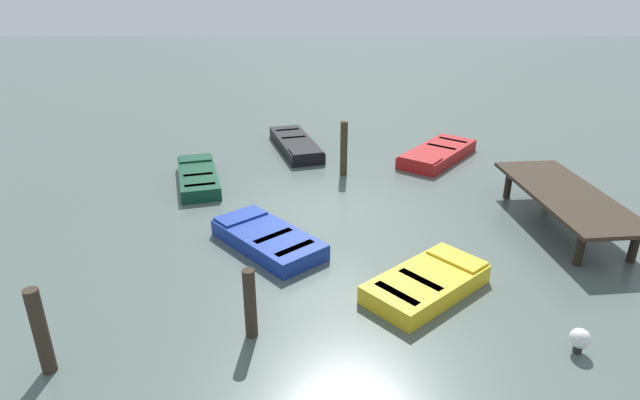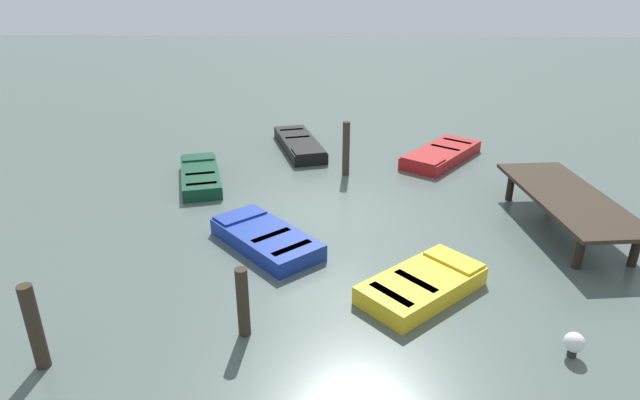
{
  "view_description": "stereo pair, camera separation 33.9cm",
  "coord_description": "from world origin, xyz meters",
  "px_view_note": "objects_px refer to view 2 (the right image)",
  "views": [
    {
      "loc": [
        13.71,
        0.07,
        6.37
      ],
      "look_at": [
        0.0,
        0.0,
        0.35
      ],
      "focal_mm": 30.27,
      "sensor_mm": 36.0,
      "label": 1
    },
    {
      "loc": [
        13.71,
        0.41,
        6.37
      ],
      "look_at": [
        0.0,
        0.0,
        0.35
      ],
      "focal_mm": 30.27,
      "sensor_mm": 36.0,
      "label": 2
    }
  ],
  "objects_px": {
    "rowboat_dark_green": "(200,176)",
    "rowboat_black": "(299,144)",
    "rowboat_red": "(441,155)",
    "rowboat_yellow": "(422,284)",
    "dock_segment": "(568,199)",
    "mooring_piling_near_right": "(243,302)",
    "marker_buoy": "(574,343)",
    "mooring_piling_far_left": "(34,327)",
    "mooring_piling_far_right": "(346,149)",
    "rowboat_blue": "(265,238)"
  },
  "relations": [
    {
      "from": "mooring_piling_far_right",
      "to": "mooring_piling_near_right",
      "type": "xyz_separation_m",
      "value": [
        8.41,
        -2.0,
        -0.19
      ]
    },
    {
      "from": "mooring_piling_near_right",
      "to": "rowboat_yellow",
      "type": "bearing_deg",
      "value": 112.72
    },
    {
      "from": "mooring_piling_far_right",
      "to": "mooring_piling_far_left",
      "type": "distance_m",
      "value": 10.8
    },
    {
      "from": "rowboat_dark_green",
      "to": "mooring_piling_far_right",
      "type": "height_order",
      "value": "mooring_piling_far_right"
    },
    {
      "from": "mooring_piling_near_right",
      "to": "dock_segment",
      "type": "bearing_deg",
      "value": 121.22
    },
    {
      "from": "rowboat_black",
      "to": "rowboat_red",
      "type": "bearing_deg",
      "value": 61.8
    },
    {
      "from": "rowboat_yellow",
      "to": "rowboat_black",
      "type": "bearing_deg",
      "value": 66.37
    },
    {
      "from": "rowboat_dark_green",
      "to": "rowboat_blue",
      "type": "relative_size",
      "value": 1.07
    },
    {
      "from": "rowboat_black",
      "to": "rowboat_blue",
      "type": "bearing_deg",
      "value": -19.29
    },
    {
      "from": "rowboat_dark_green",
      "to": "rowboat_black",
      "type": "relative_size",
      "value": 0.84
    },
    {
      "from": "dock_segment",
      "to": "mooring_piling_far_right",
      "type": "height_order",
      "value": "mooring_piling_far_right"
    },
    {
      "from": "rowboat_black",
      "to": "marker_buoy",
      "type": "bearing_deg",
      "value": 9.33
    },
    {
      "from": "rowboat_dark_green",
      "to": "mooring_piling_far_left",
      "type": "bearing_deg",
      "value": 159.51
    },
    {
      "from": "rowboat_blue",
      "to": "marker_buoy",
      "type": "distance_m",
      "value": 7.08
    },
    {
      "from": "rowboat_red",
      "to": "mooring_piling_far_right",
      "type": "relative_size",
      "value": 2.08
    },
    {
      "from": "rowboat_red",
      "to": "rowboat_black",
      "type": "bearing_deg",
      "value": -65.2
    },
    {
      "from": "rowboat_yellow",
      "to": "dock_segment",
      "type": "bearing_deg",
      "value": -4.83
    },
    {
      "from": "rowboat_dark_green",
      "to": "rowboat_black",
      "type": "xyz_separation_m",
      "value": [
        -3.36,
        2.93,
        -0.0
      ]
    },
    {
      "from": "rowboat_red",
      "to": "rowboat_dark_green",
      "type": "bearing_deg",
      "value": -37.44
    },
    {
      "from": "rowboat_black",
      "to": "mooring_piling_near_right",
      "type": "relative_size",
      "value": 2.84
    },
    {
      "from": "rowboat_red",
      "to": "mooring_piling_far_left",
      "type": "bearing_deg",
      "value": -2.28
    },
    {
      "from": "rowboat_yellow",
      "to": "mooring_piling_near_right",
      "type": "distance_m",
      "value": 3.84
    },
    {
      "from": "rowboat_dark_green",
      "to": "rowboat_yellow",
      "type": "xyz_separation_m",
      "value": [
        6.13,
        6.13,
        0.0
      ]
    },
    {
      "from": "rowboat_blue",
      "to": "mooring_piling_far_right",
      "type": "xyz_separation_m",
      "value": [
        -4.96,
        2.03,
        0.68
      ]
    },
    {
      "from": "dock_segment",
      "to": "rowboat_red",
      "type": "relative_size",
      "value": 1.36
    },
    {
      "from": "rowboat_yellow",
      "to": "mooring_piling_near_right",
      "type": "xyz_separation_m",
      "value": [
        1.47,
        -3.51,
        0.48
      ]
    },
    {
      "from": "rowboat_blue",
      "to": "rowboat_black",
      "type": "relative_size",
      "value": 0.79
    },
    {
      "from": "rowboat_yellow",
      "to": "marker_buoy",
      "type": "relative_size",
      "value": 6.12
    },
    {
      "from": "marker_buoy",
      "to": "rowboat_black",
      "type": "bearing_deg",
      "value": -154.0
    },
    {
      "from": "rowboat_yellow",
      "to": "mooring_piling_far_right",
      "type": "distance_m",
      "value": 7.14
    },
    {
      "from": "rowboat_blue",
      "to": "mooring_piling_near_right",
      "type": "distance_m",
      "value": 3.48
    },
    {
      "from": "dock_segment",
      "to": "rowboat_dark_green",
      "type": "xyz_separation_m",
      "value": [
        -2.97,
        -10.25,
        -0.62
      ]
    },
    {
      "from": "rowboat_dark_green",
      "to": "mooring_piling_far_left",
      "type": "relative_size",
      "value": 2.07
    },
    {
      "from": "rowboat_red",
      "to": "mooring_piling_far_right",
      "type": "height_order",
      "value": "mooring_piling_far_right"
    },
    {
      "from": "rowboat_dark_green",
      "to": "marker_buoy",
      "type": "xyz_separation_m",
      "value": [
        8.05,
        8.49,
        0.07
      ]
    },
    {
      "from": "dock_segment",
      "to": "rowboat_yellow",
      "type": "height_order",
      "value": "dock_segment"
    },
    {
      "from": "dock_segment",
      "to": "rowboat_blue",
      "type": "relative_size",
      "value": 1.61
    },
    {
      "from": "rowboat_blue",
      "to": "rowboat_yellow",
      "type": "bearing_deg",
      "value": -160.98
    },
    {
      "from": "rowboat_black",
      "to": "rowboat_dark_green",
      "type": "bearing_deg",
      "value": -57.75
    },
    {
      "from": "rowboat_yellow",
      "to": "rowboat_red",
      "type": "height_order",
      "value": "same"
    },
    {
      "from": "rowboat_dark_green",
      "to": "mooring_piling_near_right",
      "type": "bearing_deg",
      "value": -176.72
    },
    {
      "from": "dock_segment",
      "to": "rowboat_red",
      "type": "xyz_separation_m",
      "value": [
        -5.29,
        -2.26,
        -0.62
      ]
    },
    {
      "from": "mooring_piling_near_right",
      "to": "rowboat_black",
      "type": "bearing_deg",
      "value": 178.36
    },
    {
      "from": "dock_segment",
      "to": "mooring_piling_near_right",
      "type": "distance_m",
      "value": 8.93
    },
    {
      "from": "rowboat_dark_green",
      "to": "rowboat_red",
      "type": "distance_m",
      "value": 8.32
    },
    {
      "from": "rowboat_red",
      "to": "mooring_piling_far_left",
      "type": "distance_m",
      "value": 13.97
    },
    {
      "from": "rowboat_blue",
      "to": "rowboat_red",
      "type": "xyz_separation_m",
      "value": [
        -6.47,
        5.41,
        -0.0
      ]
    },
    {
      "from": "rowboat_blue",
      "to": "rowboat_red",
      "type": "relative_size",
      "value": 0.85
    },
    {
      "from": "rowboat_red",
      "to": "marker_buoy",
      "type": "height_order",
      "value": "marker_buoy"
    },
    {
      "from": "dock_segment",
      "to": "mooring_piling_far_right",
      "type": "xyz_separation_m",
      "value": [
        -3.78,
        -5.64,
        0.05
      ]
    }
  ]
}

